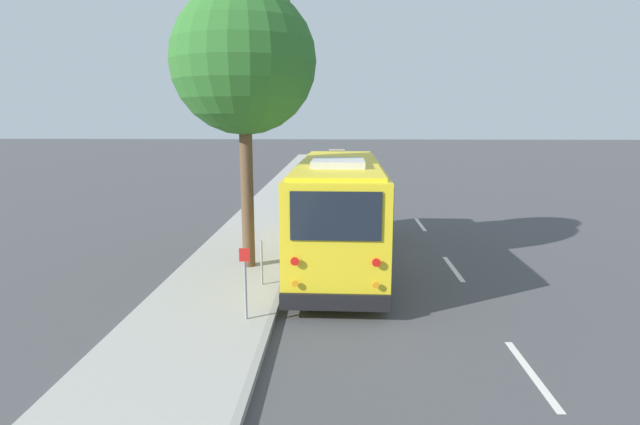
{
  "coord_description": "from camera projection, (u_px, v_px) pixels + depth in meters",
  "views": [
    {
      "loc": [
        -15.56,
        0.44,
        4.35
      ],
      "look_at": [
        0.16,
        1.04,
        1.3
      ],
      "focal_mm": 28.0,
      "sensor_mm": 36.0,
      "label": 1
    }
  ],
  "objects": [
    {
      "name": "sidewalk_slab",
      "position": [
        246.0,
        250.0,
        16.19
      ],
      "size": [
        80.0,
        3.02,
        0.15
      ],
      "primitive_type": "cube",
      "color": "#A3A099",
      "rests_on": "ground"
    },
    {
      "name": "shuttle_bus",
      "position": [
        339.0,
        207.0,
        14.62
      ],
      "size": [
        8.83,
        2.61,
        3.25
      ],
      "rotation": [
        0.0,
        0.0,
        -0.01
      ],
      "color": "yellow",
      "rests_on": "ground"
    },
    {
      "name": "ground_plane",
      "position": [
        352.0,
        253.0,
        16.08
      ],
      "size": [
        160.0,
        160.0,
        0.0
      ],
      "primitive_type": "plane",
      "color": "#474749"
    },
    {
      "name": "street_tree",
      "position": [
        244.0,
        52.0,
        13.23
      ],
      "size": [
        3.86,
        3.86,
        8.13
      ],
      "color": "brown",
      "rests_on": "sidewalk_slab"
    },
    {
      "name": "lane_stripe_ahead",
      "position": [
        420.0,
        224.0,
        20.34
      ],
      "size": [
        2.4,
        0.14,
        0.01
      ],
      "primitive_type": "cube",
      "color": "silver",
      "rests_on": "ground"
    },
    {
      "name": "curb_strip",
      "position": [
        295.0,
        250.0,
        16.13
      ],
      "size": [
        80.0,
        0.14,
        0.15
      ],
      "primitive_type": "cube",
      "color": "gray",
      "rests_on": "ground"
    },
    {
      "name": "lane_stripe_mid",
      "position": [
        453.0,
        268.0,
        14.45
      ],
      "size": [
        2.4,
        0.14,
        0.01
      ],
      "primitive_type": "cube",
      "color": "silver",
      "rests_on": "ground"
    },
    {
      "name": "parked_sedan_tan",
      "position": [
        337.0,
        157.0,
        45.67
      ],
      "size": [
        4.25,
        1.91,
        1.32
      ],
      "rotation": [
        0.0,
        0.0,
        0.03
      ],
      "color": "tan",
      "rests_on": "ground"
    },
    {
      "name": "parked_sedan_blue",
      "position": [
        332.0,
        186.0,
        27.19
      ],
      "size": [
        4.59,
        1.94,
        1.28
      ],
      "rotation": [
        0.0,
        0.0,
        0.05
      ],
      "color": "navy",
      "rests_on": "ground"
    },
    {
      "name": "lane_stripe_behind",
      "position": [
        531.0,
        373.0,
        8.57
      ],
      "size": [
        2.4,
        0.14,
        0.01
      ],
      "primitive_type": "cube",
      "color": "silver",
      "rests_on": "ground"
    },
    {
      "name": "sign_post_far",
      "position": [
        262.0,
        263.0,
        12.53
      ],
      "size": [
        0.06,
        0.06,
        1.15
      ],
      "color": "gray",
      "rests_on": "sidewalk_slab"
    },
    {
      "name": "sign_post_near",
      "position": [
        245.0,
        283.0,
        10.35
      ],
      "size": [
        0.06,
        0.22,
        1.54
      ],
      "color": "gray",
      "rests_on": "sidewalk_slab"
    },
    {
      "name": "parked_sedan_silver",
      "position": [
        332.0,
        172.0,
        34.24
      ],
      "size": [
        4.21,
        1.85,
        1.28
      ],
      "rotation": [
        0.0,
        0.0,
        0.03
      ],
      "color": "#A8AAAF",
      "rests_on": "ground"
    },
    {
      "name": "parked_sedan_maroon",
      "position": [
        333.0,
        164.0,
        39.49
      ],
      "size": [
        4.31,
        2.01,
        1.3
      ],
      "rotation": [
        0.0,
        0.0,
        0.08
      ],
      "color": "maroon",
      "rests_on": "ground"
    }
  ]
}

